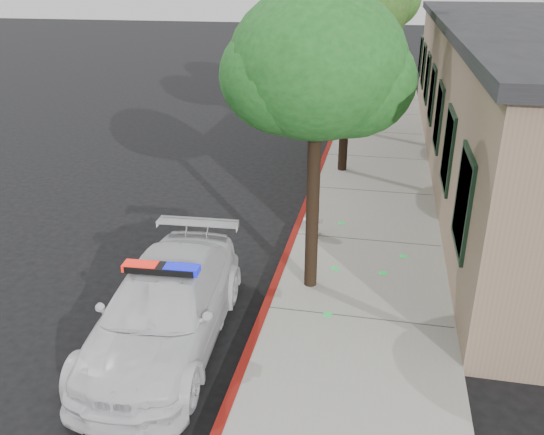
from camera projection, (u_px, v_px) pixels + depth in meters
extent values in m
plane|color=black|center=(262.00, 314.00, 9.67)|extent=(120.00, 120.00, 0.00)
cube|color=gray|center=(365.00, 243.00, 12.04)|extent=(3.20, 60.00, 0.15)
cube|color=maroon|center=(294.00, 236.00, 12.32)|extent=(0.14, 60.00, 0.16)
cube|color=black|center=(463.00, 201.00, 9.21)|extent=(0.08, 1.48, 1.68)
cube|color=black|center=(448.00, 149.00, 11.90)|extent=(0.08, 1.48, 1.68)
cube|color=black|center=(439.00, 117.00, 14.60)|extent=(0.08, 1.48, 1.68)
cube|color=black|center=(432.00, 94.00, 17.29)|extent=(0.08, 1.48, 1.68)
cube|color=black|center=(427.00, 78.00, 19.99)|extent=(0.08, 1.48, 1.68)
cube|color=black|center=(424.00, 65.00, 22.68)|extent=(0.08, 1.48, 1.68)
cube|color=black|center=(421.00, 55.00, 25.37)|extent=(0.08, 1.48, 1.68)
imported|color=silver|center=(165.00, 308.00, 8.67)|extent=(2.03, 4.49, 1.28)
cube|color=black|center=(161.00, 268.00, 8.39)|extent=(1.21, 0.35, 0.10)
cube|color=red|center=(141.00, 267.00, 8.43)|extent=(0.53, 0.27, 0.11)
cube|color=#0C12D2|center=(182.00, 270.00, 8.35)|extent=(0.53, 0.27, 0.11)
cylinder|color=white|center=(313.00, 232.00, 12.28)|extent=(0.30, 0.30, 0.05)
cylinder|color=white|center=(313.00, 221.00, 12.17)|extent=(0.25, 0.25, 0.48)
cylinder|color=white|center=(313.00, 210.00, 12.07)|extent=(0.28, 0.28, 0.04)
ellipsoid|color=#11143F|center=(313.00, 208.00, 12.05)|extent=(0.26, 0.26, 0.19)
cylinder|color=#11143F|center=(313.00, 204.00, 12.01)|extent=(0.06, 0.06, 0.05)
cylinder|color=white|center=(306.00, 220.00, 12.20)|extent=(0.11, 0.10, 0.10)
cylinder|color=white|center=(320.00, 221.00, 12.13)|extent=(0.11, 0.10, 0.10)
cylinder|color=white|center=(312.00, 222.00, 12.03)|extent=(0.13, 0.11, 0.12)
cylinder|color=black|center=(313.00, 204.00, 9.68)|extent=(0.23, 0.23, 3.16)
ellipsoid|color=#19501B|center=(317.00, 64.00, 8.73)|extent=(2.80, 2.80, 2.38)
ellipsoid|color=#19501B|center=(349.00, 81.00, 8.83)|extent=(2.10, 2.10, 1.79)
ellipsoid|color=#19501B|center=(289.00, 75.00, 8.77)|extent=(2.19, 2.19, 1.86)
cylinder|color=black|center=(345.00, 107.00, 15.58)|extent=(0.26, 0.26, 3.64)
ellipsoid|color=#284816|center=(351.00, 3.00, 14.50)|extent=(3.05, 3.05, 2.59)
ellipsoid|color=#284816|center=(360.00, 14.00, 14.96)|extent=(2.46, 2.46, 2.09)
ellipsoid|color=#284816|center=(338.00, 12.00, 14.31)|extent=(2.36, 2.36, 2.01)
cylinder|color=black|center=(362.00, 77.00, 19.41)|extent=(0.28, 0.28, 3.83)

